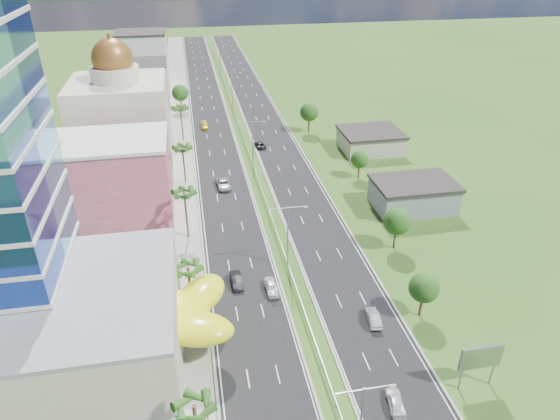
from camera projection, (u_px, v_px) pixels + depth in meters
ground at (301, 306)px, 72.16m from camera, size 500.00×500.00×0.00m
road_left at (209, 115)px, 148.23m from camera, size 11.00×260.00×0.04m
road_right at (259, 112)px, 150.67m from camera, size 11.00×260.00×0.04m
sidewalk_left at (177, 116)px, 146.67m from camera, size 7.00×260.00×0.12m
median_guardrail at (242, 132)px, 133.69m from camera, size 0.10×216.06×0.76m
streetlight_median_a at (361, 419)px, 47.41m from camera, size 6.04×0.25×11.00m
streetlight_median_b at (288, 231)px, 77.47m from camera, size 6.04×0.25×11.00m
streetlight_median_c at (252, 139)px, 111.83m from camera, size 6.04×0.25×11.00m
streetlight_median_d at (232, 86)px, 150.48m from camera, size 6.04×0.25×11.00m
streetlight_median_e at (220, 55)px, 189.12m from camera, size 6.04×0.25×11.00m
mall_podium at (51, 335)px, 59.15m from camera, size 30.00×24.00×11.00m
lime_canopy at (155, 315)px, 63.05m from camera, size 18.00×15.00×7.40m
pink_shophouse at (115, 181)px, 91.46m from camera, size 20.00×15.00×15.00m
domed_building at (122, 120)px, 109.34m from camera, size 20.00×20.00×28.70m
midrise_grey at (136, 102)px, 132.60m from camera, size 16.00×15.00×16.00m
midrise_beige at (141, 86)px, 152.23m from camera, size 16.00×15.00×13.00m
midrise_white at (144, 61)px, 170.77m from camera, size 16.00×15.00×18.00m
billboard at (481, 358)px, 57.31m from camera, size 5.20×0.35×6.20m
shed_near at (413, 196)px, 96.96m from camera, size 15.00×10.00×5.00m
shed_far at (370, 141)px, 123.20m from camera, size 14.00×12.00×4.40m
palm_tree_a at (194, 410)px, 46.86m from camera, size 3.60×3.60×9.10m
palm_tree_b at (188, 270)px, 67.93m from camera, size 3.60×3.60×8.10m
palm_tree_c at (184, 194)px, 84.41m from camera, size 3.60×3.60×9.60m
palm_tree_d at (182, 149)px, 104.63m from camera, size 3.60×3.60×8.60m
palm_tree_e at (180, 110)px, 125.73m from camera, size 3.60×3.60×9.40m
leafy_tree_lfar at (180, 93)px, 148.53m from camera, size 4.90×4.90×8.05m
leafy_tree_ra at (424, 288)px, 68.14m from camera, size 4.20×4.20×6.90m
leafy_tree_rb at (397, 222)px, 83.04m from camera, size 4.55×4.55×7.47m
leafy_tree_rc at (360, 159)px, 107.96m from camera, size 3.85×3.85×6.33m
leafy_tree_rd at (309, 112)px, 132.49m from camera, size 4.90×4.90×8.05m
car_white_near_left at (272, 287)px, 74.69m from camera, size 1.85×4.50×1.53m
car_dark_left at (237, 280)px, 76.18m from camera, size 1.81×4.60×1.49m
car_silver_mid_left at (223, 184)px, 105.39m from camera, size 3.08×5.99×1.62m
car_yellow_far_left at (205, 126)px, 137.60m from camera, size 1.99×4.82×1.40m
car_white_near_right at (396, 402)px, 56.44m from camera, size 2.38×4.51×1.46m
car_silver_right at (373, 317)px, 68.84m from camera, size 2.11×4.67×1.49m
car_dark_far_right at (260, 145)px, 125.42m from camera, size 2.68×4.86×1.29m
motorcycle at (230, 321)px, 68.38m from camera, size 0.93×2.07×1.27m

